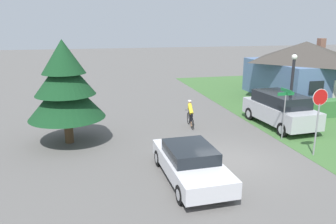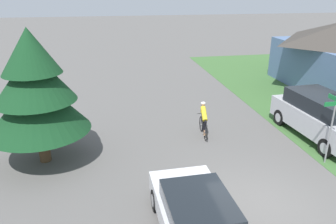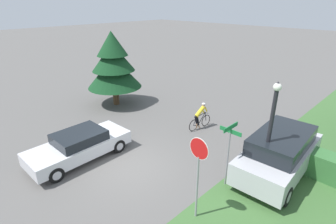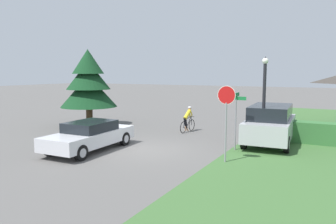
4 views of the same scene
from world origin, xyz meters
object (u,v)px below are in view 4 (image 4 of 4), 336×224
stop_sign (226,108)px  street_lamp (264,95)px  sedan_left_lane (90,136)px  cyclist (188,120)px  conifer_tall_near (88,82)px  parked_suv_right (270,124)px  street_name_sign (236,111)px

stop_sign → street_lamp: bearing=-102.1°
sedan_left_lane → cyclist: bearing=-18.9°
sedan_left_lane → conifer_tall_near: bearing=39.9°
parked_suv_right → conifer_tall_near: bearing=86.7°
stop_sign → cyclist: bearing=-51.4°
cyclist → street_lamp: size_ratio=0.40×
stop_sign → conifer_tall_near: 11.49m
sedan_left_lane → parked_suv_right: (6.95, 5.21, 0.32)m
cyclist → stop_sign: 6.87m
parked_suv_right → street_lamp: size_ratio=1.16×
parked_suv_right → street_name_sign: 2.53m
cyclist → street_name_sign: bearing=-124.7°
sedan_left_lane → parked_suv_right: size_ratio=0.94×
cyclist → conifer_tall_near: size_ratio=0.34×
cyclist → sedan_left_lane: bearing=167.8°
cyclist → stop_sign: bearing=-137.6°
cyclist → conifer_tall_near: conifer_tall_near is taller
street_lamp → conifer_tall_near: size_ratio=0.85×
parked_suv_right → stop_sign: (-0.90, -4.26, 1.13)m
parked_suv_right → cyclist: bearing=74.2°
street_name_sign → conifer_tall_near: (-10.41, 2.12, 1.05)m
sedan_left_lane → street_name_sign: 6.69m
cyclist → parked_suv_right: size_ratio=0.35×
sedan_left_lane → cyclist: (1.98, 6.31, 0.05)m
sedan_left_lane → stop_sign: 6.29m
street_name_sign → stop_sign: bearing=-83.8°
parked_suv_right → street_name_sign: bearing=148.6°
cyclist → stop_sign: (4.06, -5.36, 1.40)m
sedan_left_lane → street_lamp: size_ratio=1.09×
parked_suv_right → conifer_tall_near: 11.69m
parked_suv_right → street_name_sign: street_name_sign is taller
street_lamp → street_name_sign: size_ratio=1.62×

